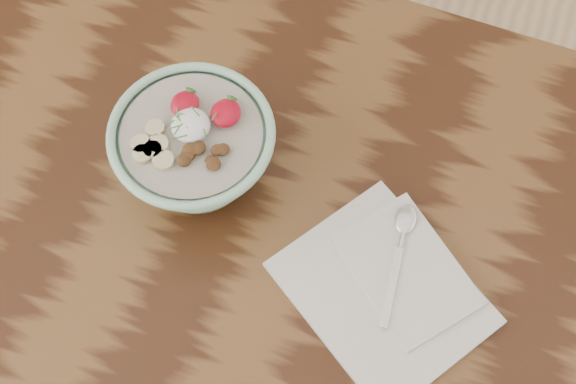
{
  "coord_description": "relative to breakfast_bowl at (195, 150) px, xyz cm",
  "views": [
    {
      "loc": [
        23.7,
        -32.73,
        168.9
      ],
      "look_at": [
        9.54,
        4.05,
        86.92
      ],
      "focal_mm": 50.0,
      "sensor_mm": 36.0,
      "label": 1
    }
  ],
  "objects": [
    {
      "name": "table",
      "position": [
        4.18,
        -7.53,
        -16.11
      ],
      "size": [
        160.0,
        90.0,
        75.0
      ],
      "color": "#361B0D",
      "rests_on": "ground"
    },
    {
      "name": "breakfast_bowl",
      "position": [
        0.0,
        0.0,
        0.0
      ],
      "size": [
        20.25,
        20.25,
        13.12
      ],
      "rotation": [
        0.0,
        0.0,
        -0.28
      ],
      "color": "#97CBA9",
      "rests_on": "table"
    },
    {
      "name": "napkin",
      "position": [
        27.83,
        -6.17,
        -6.21
      ],
      "size": [
        30.07,
        28.63,
        1.45
      ],
      "rotation": [
        0.0,
        0.0,
        -0.56
      ],
      "color": "silver",
      "rests_on": "table"
    },
    {
      "name": "spoon",
      "position": [
        27.4,
        0.55,
        -5.01
      ],
      "size": [
        3.84,
        16.53,
        0.86
      ],
      "rotation": [
        0.0,
        0.0,
        0.12
      ],
      "color": "silver",
      "rests_on": "napkin"
    }
  ]
}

